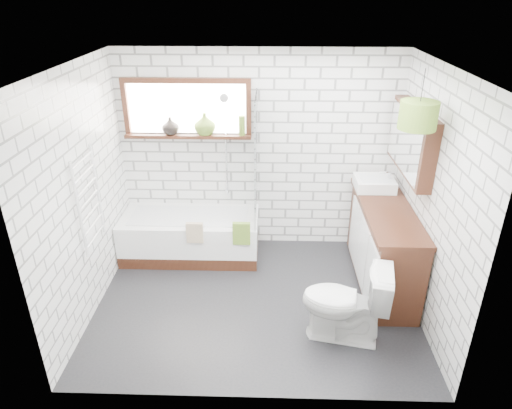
{
  "coord_description": "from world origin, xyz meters",
  "views": [
    {
      "loc": [
        0.13,
        -4.03,
        3.15
      ],
      "look_at": [
        -0.0,
        0.25,
        1.05
      ],
      "focal_mm": 32.0,
      "sensor_mm": 36.0,
      "label": 1
    }
  ],
  "objects_px": {
    "basin": "(374,183)",
    "toilet": "(345,303)",
    "bathtub": "(191,235)",
    "vanity": "(383,245)",
    "pendant": "(418,115)"
  },
  "relations": [
    {
      "from": "basin",
      "to": "toilet",
      "type": "height_order",
      "value": "basin"
    },
    {
      "from": "bathtub",
      "to": "toilet",
      "type": "xyz_separation_m",
      "value": [
        1.71,
        -1.46,
        0.14
      ]
    },
    {
      "from": "bathtub",
      "to": "toilet",
      "type": "relative_size",
      "value": 2.05
    },
    {
      "from": "vanity",
      "to": "toilet",
      "type": "xyz_separation_m",
      "value": [
        -0.57,
        -0.97,
        -0.06
      ]
    },
    {
      "from": "vanity",
      "to": "pendant",
      "type": "xyz_separation_m",
      "value": [
        -0.0,
        -0.51,
        1.63
      ]
    },
    {
      "from": "bathtub",
      "to": "toilet",
      "type": "bearing_deg",
      "value": -40.56
    },
    {
      "from": "bathtub",
      "to": "pendant",
      "type": "relative_size",
      "value": 5.03
    },
    {
      "from": "toilet",
      "to": "pendant",
      "type": "xyz_separation_m",
      "value": [
        0.56,
        0.47,
        1.69
      ]
    },
    {
      "from": "bathtub",
      "to": "basin",
      "type": "relative_size",
      "value": 3.75
    },
    {
      "from": "basin",
      "to": "bathtub",
      "type": "bearing_deg",
      "value": -179.79
    },
    {
      "from": "toilet",
      "to": "pendant",
      "type": "bearing_deg",
      "value": 140.86
    },
    {
      "from": "basin",
      "to": "pendant",
      "type": "relative_size",
      "value": 1.34
    },
    {
      "from": "pendant",
      "to": "toilet",
      "type": "bearing_deg",
      "value": -140.33
    },
    {
      "from": "basin",
      "to": "toilet",
      "type": "bearing_deg",
      "value": -109.01
    },
    {
      "from": "basin",
      "to": "toilet",
      "type": "distance_m",
      "value": 1.67
    }
  ]
}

